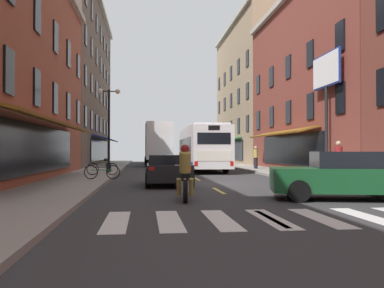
{
  "coord_description": "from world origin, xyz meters",
  "views": [
    {
      "loc": [
        -2.72,
        -18.97,
        1.46
      ],
      "look_at": [
        0.52,
        10.06,
        1.94
      ],
      "focal_mm": 39.81,
      "sensor_mm": 36.0,
      "label": 1
    }
  ],
  "objects_px": {
    "bicycle_mid": "(102,168)",
    "pedestrian_near": "(338,159)",
    "motorcycle_rider": "(185,176)",
    "pedestrian_mid": "(256,157)",
    "sedan_mid": "(353,175)",
    "street_lamp_twin": "(109,126)",
    "sedan_far": "(154,157)",
    "bicycle_near": "(102,171)",
    "sedan_near": "(168,169)",
    "transit_bus": "(202,148)",
    "billboard_sign": "(326,81)",
    "box_truck": "(158,145)"
  },
  "relations": [
    {
      "from": "bicycle_mid",
      "to": "pedestrian_near",
      "type": "relative_size",
      "value": 0.96
    },
    {
      "from": "motorcycle_rider",
      "to": "pedestrian_mid",
      "type": "distance_m",
      "value": 20.06
    },
    {
      "from": "sedan_mid",
      "to": "street_lamp_twin",
      "type": "height_order",
      "value": "street_lamp_twin"
    },
    {
      "from": "sedan_far",
      "to": "motorcycle_rider",
      "type": "relative_size",
      "value": 2.29
    },
    {
      "from": "sedan_far",
      "to": "bicycle_mid",
      "type": "relative_size",
      "value": 2.77
    },
    {
      "from": "bicycle_near",
      "to": "pedestrian_near",
      "type": "height_order",
      "value": "pedestrian_near"
    },
    {
      "from": "sedan_near",
      "to": "pedestrian_near",
      "type": "distance_m",
      "value": 7.73
    },
    {
      "from": "sedan_mid",
      "to": "motorcycle_rider",
      "type": "distance_m",
      "value": 5.06
    },
    {
      "from": "motorcycle_rider",
      "to": "transit_bus",
      "type": "bearing_deg",
      "value": 80.8
    },
    {
      "from": "bicycle_near",
      "to": "sedan_near",
      "type": "bearing_deg",
      "value": -35.01
    },
    {
      "from": "transit_bus",
      "to": "sedan_far",
      "type": "relative_size",
      "value": 2.46
    },
    {
      "from": "billboard_sign",
      "to": "pedestrian_near",
      "type": "distance_m",
      "value": 5.61
    },
    {
      "from": "transit_bus",
      "to": "billboard_sign",
      "type": "bearing_deg",
      "value": -59.42
    },
    {
      "from": "bicycle_near",
      "to": "street_lamp_twin",
      "type": "bearing_deg",
      "value": 92.15
    },
    {
      "from": "pedestrian_mid",
      "to": "street_lamp_twin",
      "type": "bearing_deg",
      "value": -130.29
    },
    {
      "from": "transit_bus",
      "to": "box_truck",
      "type": "height_order",
      "value": "box_truck"
    },
    {
      "from": "box_truck",
      "to": "sedan_far",
      "type": "xyz_separation_m",
      "value": [
        -0.21,
        9.11,
        -1.36
      ]
    },
    {
      "from": "sedan_mid",
      "to": "bicycle_mid",
      "type": "relative_size",
      "value": 2.93
    },
    {
      "from": "transit_bus",
      "to": "sedan_near",
      "type": "bearing_deg",
      "value": -103.85
    },
    {
      "from": "box_truck",
      "to": "pedestrian_near",
      "type": "xyz_separation_m",
      "value": [
        7.42,
        -22.3,
        -0.98
      ]
    },
    {
      "from": "street_lamp_twin",
      "to": "bicycle_mid",
      "type": "bearing_deg",
      "value": -91.45
    },
    {
      "from": "billboard_sign",
      "to": "sedan_far",
      "type": "bearing_deg",
      "value": 107.36
    },
    {
      "from": "box_truck",
      "to": "sedan_far",
      "type": "distance_m",
      "value": 9.21
    },
    {
      "from": "street_lamp_twin",
      "to": "box_truck",
      "type": "bearing_deg",
      "value": 75.43
    },
    {
      "from": "motorcycle_rider",
      "to": "bicycle_near",
      "type": "height_order",
      "value": "motorcycle_rider"
    },
    {
      "from": "sedan_far",
      "to": "bicycle_near",
      "type": "distance_m",
      "value": 29.64
    },
    {
      "from": "motorcycle_rider",
      "to": "pedestrian_near",
      "type": "height_order",
      "value": "pedestrian_near"
    },
    {
      "from": "bicycle_near",
      "to": "bicycle_mid",
      "type": "height_order",
      "value": "same"
    },
    {
      "from": "box_truck",
      "to": "pedestrian_mid",
      "type": "bearing_deg",
      "value": -52.92
    },
    {
      "from": "sedan_near",
      "to": "pedestrian_near",
      "type": "bearing_deg",
      "value": 1.17
    },
    {
      "from": "billboard_sign",
      "to": "sedan_mid",
      "type": "height_order",
      "value": "billboard_sign"
    },
    {
      "from": "pedestrian_mid",
      "to": "sedan_near",
      "type": "bearing_deg",
      "value": -91.43
    },
    {
      "from": "pedestrian_near",
      "to": "bicycle_mid",
      "type": "bearing_deg",
      "value": 1.05
    },
    {
      "from": "box_truck",
      "to": "street_lamp_twin",
      "type": "distance_m",
      "value": 14.06
    },
    {
      "from": "transit_bus",
      "to": "box_truck",
      "type": "relative_size",
      "value": 1.6
    },
    {
      "from": "sedan_far",
      "to": "bicycle_near",
      "type": "relative_size",
      "value": 2.79
    },
    {
      "from": "billboard_sign",
      "to": "sedan_near",
      "type": "bearing_deg",
      "value": -156.66
    },
    {
      "from": "motorcycle_rider",
      "to": "bicycle_mid",
      "type": "distance_m",
      "value": 11.84
    },
    {
      "from": "street_lamp_twin",
      "to": "transit_bus",
      "type": "bearing_deg",
      "value": 33.41
    },
    {
      "from": "pedestrian_mid",
      "to": "street_lamp_twin",
      "type": "distance_m",
      "value": 11.58
    },
    {
      "from": "motorcycle_rider",
      "to": "pedestrian_near",
      "type": "relative_size",
      "value": 1.16
    },
    {
      "from": "sedan_near",
      "to": "bicycle_near",
      "type": "relative_size",
      "value": 2.54
    },
    {
      "from": "billboard_sign",
      "to": "bicycle_near",
      "type": "height_order",
      "value": "billboard_sign"
    },
    {
      "from": "billboard_sign",
      "to": "motorcycle_rider",
      "type": "relative_size",
      "value": 3.19
    },
    {
      "from": "street_lamp_twin",
      "to": "motorcycle_rider",
      "type": "bearing_deg",
      "value": -76.67
    },
    {
      "from": "transit_bus",
      "to": "bicycle_mid",
      "type": "distance_m",
      "value": 9.99
    },
    {
      "from": "bicycle_near",
      "to": "pedestrian_mid",
      "type": "relative_size",
      "value": 1.0
    },
    {
      "from": "sedan_mid",
      "to": "pedestrian_near",
      "type": "height_order",
      "value": "pedestrian_near"
    },
    {
      "from": "bicycle_near",
      "to": "motorcycle_rider",
      "type": "bearing_deg",
      "value": -67.56
    },
    {
      "from": "billboard_sign",
      "to": "motorcycle_rider",
      "type": "distance_m",
      "value": 13.5
    }
  ]
}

